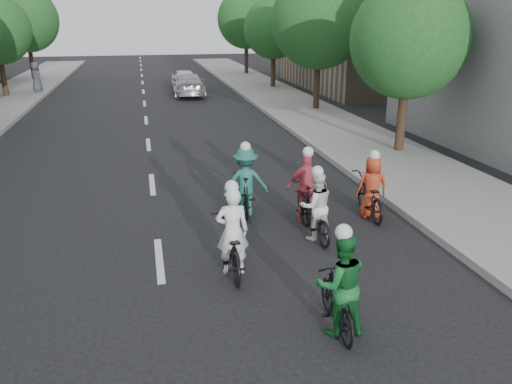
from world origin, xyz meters
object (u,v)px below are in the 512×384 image
object	(u,v)px
cyclist_3	(245,186)
spectator_2	(36,77)
cyclist_4	(306,193)
follow_car_lead	(188,85)
cyclist_0	(339,291)
follow_car_trail	(184,78)
cyclist_5	(315,212)
cyclist_1	(232,242)
cyclist_2	(370,193)

from	to	relation	value
cyclist_3	spectator_2	size ratio (longest dim) A/B	0.99
cyclist_3	cyclist_4	world-z (taller)	cyclist_3
follow_car_lead	cyclist_3	bearing A→B (deg)	90.46
cyclist_0	follow_car_trail	size ratio (longest dim) A/B	0.48
cyclist_5	cyclist_3	bearing A→B (deg)	-56.42
spectator_2	cyclist_5	bearing A→B (deg)	-166.33
cyclist_1	cyclist_2	size ratio (longest dim) A/B	0.98
cyclist_5	follow_car_trail	size ratio (longest dim) A/B	0.48
cyclist_5	spectator_2	xyz separation A→B (m)	(-10.02, 24.94, 0.49)
cyclist_0	cyclist_1	size ratio (longest dim) A/B	0.93
cyclist_5	follow_car_trail	world-z (taller)	cyclist_5
cyclist_1	cyclist_4	world-z (taller)	cyclist_1
follow_car_trail	spectator_2	xyz separation A→B (m)	(-9.42, -1.09, 0.44)
cyclist_1	spectator_2	xyz separation A→B (m)	(-7.96, 26.06, 0.48)
cyclist_2	cyclist_5	bearing A→B (deg)	35.87
cyclist_5	cyclist_2	bearing A→B (deg)	-153.11
cyclist_4	spectator_2	bearing A→B (deg)	-62.08
cyclist_1	cyclist_3	world-z (taller)	cyclist_1
cyclist_4	follow_car_lead	bearing A→B (deg)	-82.95
cyclist_0	follow_car_lead	xyz separation A→B (m)	(0.15, 25.63, -0.01)
cyclist_4	follow_car_trail	size ratio (longest dim) A/B	0.48
cyclist_0	cyclist_1	world-z (taller)	cyclist_1
cyclist_0	spectator_2	xyz separation A→B (m)	(-9.21, 28.37, 0.40)
follow_car_lead	follow_car_trail	xyz separation A→B (m)	(0.06, 3.84, -0.03)
cyclist_4	spectator_2	xyz separation A→B (m)	(-10.16, 23.90, 0.41)
cyclist_2	follow_car_lead	size ratio (longest dim) A/B	0.43
follow_car_lead	cyclist_5	bearing A→B (deg)	93.71
cyclist_1	cyclist_0	bearing A→B (deg)	121.46
follow_car_lead	cyclist_0	bearing A→B (deg)	91.67
cyclist_1	spectator_2	size ratio (longest dim) A/B	1.05
cyclist_1	cyclist_2	bearing A→B (deg)	-148.58
cyclist_3	cyclist_5	bearing A→B (deg)	131.79
cyclist_2	cyclist_4	xyz separation A→B (m)	(-1.63, 0.09, 0.08)
cyclist_0	spectator_2	world-z (taller)	spectator_2
cyclist_0	cyclist_2	size ratio (longest dim) A/B	0.91
cyclist_2	cyclist_4	bearing A→B (deg)	4.53
cyclist_0	cyclist_5	distance (m)	3.53
cyclist_0	cyclist_4	distance (m)	4.57
cyclist_1	follow_car_trail	size ratio (longest dim) A/B	0.52
cyclist_0	follow_car_lead	size ratio (longest dim) A/B	0.39
cyclist_2	cyclist_3	size ratio (longest dim) A/B	1.09
cyclist_0	cyclist_1	xyz separation A→B (m)	(-1.25, 2.31, -0.09)
cyclist_0	follow_car_trail	xyz separation A→B (m)	(0.21, 29.47, -0.04)
cyclist_0	cyclist_2	xyz separation A→B (m)	(2.57, 4.38, -0.10)
cyclist_4	cyclist_1	bearing A→B (deg)	49.45
follow_car_trail	cyclist_2	bearing A→B (deg)	94.24
follow_car_lead	follow_car_trail	world-z (taller)	follow_car_lead
cyclist_4	cyclist_2	bearing A→B (deg)	-178.25
cyclist_1	follow_car_trail	distance (m)	27.19
cyclist_2	cyclist_5	world-z (taller)	cyclist_2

